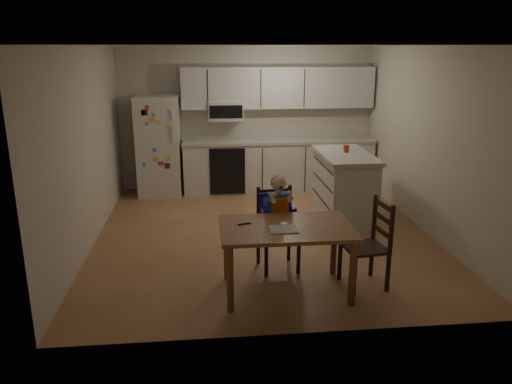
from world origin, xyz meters
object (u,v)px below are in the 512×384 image
object	(u,v)px
red_cup	(346,148)
chair_side	(373,238)
refrigerator	(159,146)
chair_booster	(277,212)
kitchen_island	(344,187)
dining_table	(287,235)

from	to	relation	value
red_cup	chair_side	distance (m)	2.27
refrigerator	red_cup	xyz separation A→B (m)	(2.83, -1.58, 0.21)
chair_booster	chair_side	distance (m)	1.11
kitchen_island	red_cup	distance (m)	0.56
red_cup	chair_booster	world-z (taller)	same
dining_table	chair_booster	bearing A→B (deg)	90.56
dining_table	chair_booster	xyz separation A→B (m)	(-0.01, 0.62, 0.04)
refrigerator	dining_table	xyz separation A→B (m)	(1.59, -3.83, -0.22)
kitchen_island	red_cup	bearing A→B (deg)	70.90
refrigerator	red_cup	bearing A→B (deg)	-29.13
red_cup	dining_table	xyz separation A→B (m)	(-1.24, -2.25, -0.43)
red_cup	kitchen_island	bearing A→B (deg)	-109.10
refrigerator	dining_table	bearing A→B (deg)	-67.47
kitchen_island	red_cup	xyz separation A→B (m)	(0.03, 0.09, 0.55)
dining_table	chair_side	xyz separation A→B (m)	(0.94, 0.06, -0.09)
kitchen_island	dining_table	bearing A→B (deg)	-119.26
chair_booster	kitchen_island	bearing A→B (deg)	44.40
kitchen_island	dining_table	distance (m)	2.48
chair_booster	chair_side	size ratio (longest dim) A/B	1.17
kitchen_island	chair_booster	xyz separation A→B (m)	(-1.22, -1.55, 0.16)
chair_booster	chair_side	world-z (taller)	chair_booster
refrigerator	kitchen_island	size ratio (longest dim) A/B	1.25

